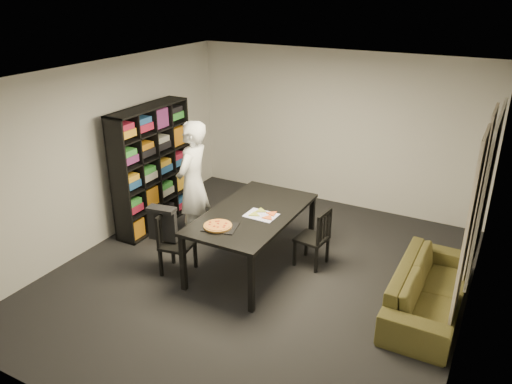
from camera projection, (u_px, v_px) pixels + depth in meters
The scene contains 16 objects.
room at pixel (258, 185), 6.06m from camera, with size 5.01×5.51×2.61m.
window_pane at pixel (487, 190), 5.39m from camera, with size 0.02×1.40×1.60m, color black.
window_frame at pixel (487, 190), 5.39m from camera, with size 0.03×1.52×1.72m, color white.
curtain_left at pixel (467, 237), 5.14m from camera, with size 0.03×0.70×2.25m, color beige.
curtain_right at pixel (478, 201), 5.99m from camera, with size 0.03×0.70×2.25m, color beige.
bookshelf at pixel (152, 168), 7.62m from camera, with size 0.35×1.50×1.90m, color black.
dining_table at pixel (252, 217), 6.53m from camera, with size 1.07×1.92×0.80m.
chair_left at pixel (171, 239), 6.51m from camera, with size 0.45×0.45×0.85m.
chair_right at pixel (317, 235), 6.63m from camera, with size 0.42×0.42×0.82m.
draped_jacket at pixel (162, 223), 6.46m from camera, with size 0.40×0.22×0.47m.
person at pixel (193, 184), 7.08m from camera, with size 0.67×0.44×1.84m, color white.
baking_tray at pixel (220, 227), 6.10m from camera, with size 0.40×0.32×0.01m, color black.
pepperoni_pizza at pixel (218, 226), 6.09m from camera, with size 0.35×0.35×0.03m.
kitchen_towel at pixel (261, 215), 6.41m from camera, with size 0.40×0.30×0.01m, color white.
pizza_slices at pixel (264, 214), 6.42m from camera, with size 0.37×0.31×0.01m, color gold, non-canonical shape.
sofa at pixel (429, 289), 5.81m from camera, with size 1.89×0.74×0.55m, color #3E3718.
Camera 1 is at (2.63, -4.96, 3.59)m, focal length 35.00 mm.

